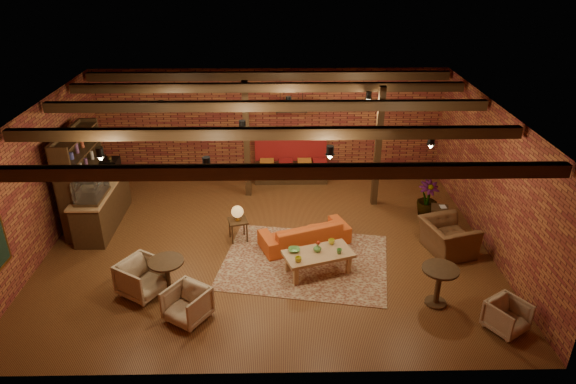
{
  "coord_description": "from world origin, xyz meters",
  "views": [
    {
      "loc": [
        0.27,
        -10.25,
        6.38
      ],
      "look_at": [
        0.46,
        0.2,
        1.24
      ],
      "focal_mm": 32.0,
      "sensor_mm": 36.0,
      "label": 1
    }
  ],
  "objects_px": {
    "armchair_right": "(448,232)",
    "side_table_book": "(440,208)",
    "plant_tall": "(432,165)",
    "armchair_a": "(142,276)",
    "round_table_right": "(439,280)",
    "armchair_far": "(507,315)",
    "coffee_table": "(317,255)",
    "side_table_lamp": "(237,214)",
    "armchair_b": "(187,303)",
    "sofa": "(305,233)",
    "round_table_left": "(167,271)"
  },
  "relations": [
    {
      "from": "armchair_a",
      "to": "armchair_b",
      "type": "height_order",
      "value": "armchair_a"
    },
    {
      "from": "sofa",
      "to": "round_table_right",
      "type": "xyz_separation_m",
      "value": [
        2.46,
        -2.22,
        0.25
      ]
    },
    {
      "from": "round_table_right",
      "to": "plant_tall",
      "type": "xyz_separation_m",
      "value": [
        0.73,
        3.58,
        0.86
      ]
    },
    {
      "from": "coffee_table",
      "to": "armchair_right",
      "type": "relative_size",
      "value": 1.39
    },
    {
      "from": "round_table_left",
      "to": "round_table_right",
      "type": "height_order",
      "value": "round_table_right"
    },
    {
      "from": "coffee_table",
      "to": "sofa",
      "type": "bearing_deg",
      "value": 100.83
    },
    {
      "from": "coffee_table",
      "to": "plant_tall",
      "type": "relative_size",
      "value": 0.56
    },
    {
      "from": "armchair_a",
      "to": "round_table_right",
      "type": "relative_size",
      "value": 0.98
    },
    {
      "from": "armchair_right",
      "to": "round_table_left",
      "type": "bearing_deg",
      "value": 87.23
    },
    {
      "from": "side_table_book",
      "to": "plant_tall",
      "type": "relative_size",
      "value": 0.18
    },
    {
      "from": "armchair_a",
      "to": "armchair_right",
      "type": "height_order",
      "value": "armchair_right"
    },
    {
      "from": "sofa",
      "to": "round_table_right",
      "type": "bearing_deg",
      "value": 117.18
    },
    {
      "from": "round_table_left",
      "to": "side_table_book",
      "type": "bearing_deg",
      "value": 23.31
    },
    {
      "from": "round_table_right",
      "to": "plant_tall",
      "type": "distance_m",
      "value": 3.76
    },
    {
      "from": "plant_tall",
      "to": "armchair_a",
      "type": "bearing_deg",
      "value": -154.12
    },
    {
      "from": "armchair_b",
      "to": "armchair_far",
      "type": "xyz_separation_m",
      "value": [
        5.81,
        -0.39,
        -0.04
      ]
    },
    {
      "from": "armchair_a",
      "to": "round_table_right",
      "type": "bearing_deg",
      "value": -62.02
    },
    {
      "from": "armchair_far",
      "to": "armchair_right",
      "type": "bearing_deg",
      "value": 63.89
    },
    {
      "from": "coffee_table",
      "to": "side_table_lamp",
      "type": "xyz_separation_m",
      "value": [
        -1.77,
        1.36,
        0.25
      ]
    },
    {
      "from": "coffee_table",
      "to": "round_table_right",
      "type": "distance_m",
      "value": 2.5
    },
    {
      "from": "coffee_table",
      "to": "side_table_book",
      "type": "distance_m",
      "value": 3.78
    },
    {
      "from": "sofa",
      "to": "round_table_right",
      "type": "height_order",
      "value": "round_table_right"
    },
    {
      "from": "round_table_left",
      "to": "armchair_right",
      "type": "height_order",
      "value": "armchair_right"
    },
    {
      "from": "coffee_table",
      "to": "round_table_left",
      "type": "bearing_deg",
      "value": -168.47
    },
    {
      "from": "coffee_table",
      "to": "plant_tall",
      "type": "distance_m",
      "value": 4.0
    },
    {
      "from": "coffee_table",
      "to": "armchair_a",
      "type": "distance_m",
      "value": 3.59
    },
    {
      "from": "sofa",
      "to": "armchair_a",
      "type": "height_order",
      "value": "armchair_a"
    },
    {
      "from": "side_table_book",
      "to": "armchair_a",
      "type": "bearing_deg",
      "value": -157.91
    },
    {
      "from": "round_table_left",
      "to": "armchair_b",
      "type": "distance_m",
      "value": 1.0
    },
    {
      "from": "sofa",
      "to": "armchair_b",
      "type": "relative_size",
      "value": 2.81
    },
    {
      "from": "round_table_right",
      "to": "side_table_book",
      "type": "bearing_deg",
      "value": 73.55
    },
    {
      "from": "round_table_left",
      "to": "plant_tall",
      "type": "height_order",
      "value": "plant_tall"
    },
    {
      "from": "armchair_right",
      "to": "side_table_book",
      "type": "xyz_separation_m",
      "value": [
        0.19,
        1.29,
        -0.08
      ]
    },
    {
      "from": "sofa",
      "to": "round_table_left",
      "type": "distance_m",
      "value": 3.31
    },
    {
      "from": "coffee_table",
      "to": "armchair_far",
      "type": "bearing_deg",
      "value": -29.36
    },
    {
      "from": "side_table_lamp",
      "to": "armchair_b",
      "type": "height_order",
      "value": "side_table_lamp"
    },
    {
      "from": "armchair_a",
      "to": "armchair_b",
      "type": "relative_size",
      "value": 1.1
    },
    {
      "from": "side_table_book",
      "to": "plant_tall",
      "type": "xyz_separation_m",
      "value": [
        -0.2,
        0.43,
        0.99
      ]
    },
    {
      "from": "armchair_a",
      "to": "plant_tall",
      "type": "relative_size",
      "value": 0.29
    },
    {
      "from": "armchair_b",
      "to": "armchair_a",
      "type": "bearing_deg",
      "value": 175.4
    },
    {
      "from": "side_table_lamp",
      "to": "armchair_a",
      "type": "bearing_deg",
      "value": -131.0
    },
    {
      "from": "coffee_table",
      "to": "armchair_right",
      "type": "distance_m",
      "value": 3.09
    },
    {
      "from": "round_table_left",
      "to": "round_table_right",
      "type": "relative_size",
      "value": 0.89
    },
    {
      "from": "sofa",
      "to": "armchair_b",
      "type": "xyz_separation_m",
      "value": [
        -2.3,
        -2.58,
        0.07
      ]
    },
    {
      "from": "armchair_b",
      "to": "armchair_right",
      "type": "distance_m",
      "value": 5.94
    },
    {
      "from": "coffee_table",
      "to": "armchair_b",
      "type": "bearing_deg",
      "value": -149.79
    },
    {
      "from": "armchair_right",
      "to": "armchair_far",
      "type": "height_order",
      "value": "armchair_right"
    },
    {
      "from": "round_table_right",
      "to": "plant_tall",
      "type": "bearing_deg",
      "value": 78.51
    },
    {
      "from": "armchair_a",
      "to": "plant_tall",
      "type": "xyz_separation_m",
      "value": [
        6.5,
        3.15,
        1.01
      ]
    },
    {
      "from": "round_table_left",
      "to": "armchair_far",
      "type": "height_order",
      "value": "round_table_left"
    }
  ]
}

